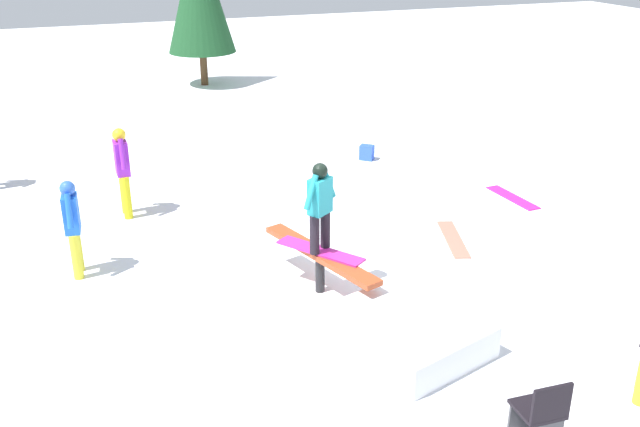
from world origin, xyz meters
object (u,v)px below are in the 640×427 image
at_px(bystander_blue, 72,223).
at_px(loose_snowboard_coral, 453,239).
at_px(bystander_purple, 123,167).
at_px(loose_snowboard_magenta, 513,198).
at_px(main_rider_on_rail, 320,209).
at_px(backpack_on_snow, 367,152).
at_px(rail_feature, 320,258).
at_px(folding_chair, 540,416).

distance_m(bystander_blue, loose_snowboard_coral, 6.21).
bearing_deg(bystander_purple, loose_snowboard_magenta, 75.01).
xyz_separation_m(loose_snowboard_magenta, loose_snowboard_coral, (-1.29, 2.09, 0.00)).
height_order(main_rider_on_rail, backpack_on_snow, main_rider_on_rail).
distance_m(rail_feature, folding_chair, 4.05).
xyz_separation_m(rail_feature, loose_snowboard_coral, (0.89, -2.78, -0.54)).
relative_size(loose_snowboard_magenta, backpack_on_snow, 3.98).
height_order(rail_feature, main_rider_on_rail, main_rider_on_rail).
relative_size(main_rider_on_rail, loose_snowboard_magenta, 1.00).
bearing_deg(loose_snowboard_magenta, bystander_blue, -90.71).
xyz_separation_m(main_rider_on_rail, loose_snowboard_magenta, (2.18, -4.86, -1.30)).
bearing_deg(main_rider_on_rail, bystander_purple, -4.10).
height_order(loose_snowboard_magenta, folding_chair, folding_chair).
xyz_separation_m(loose_snowboard_magenta, folding_chair, (-6.13, 3.94, 0.40)).
distance_m(bystander_blue, loose_snowboard_magenta, 8.22).
distance_m(folding_chair, backpack_on_snow, 9.59).
height_order(bystander_blue, loose_snowboard_coral, bystander_blue).
height_order(bystander_purple, bystander_blue, bystander_purple).
relative_size(rail_feature, bystander_blue, 1.55).
bearing_deg(backpack_on_snow, folding_chair, 118.15).
height_order(main_rider_on_rail, folding_chair, main_rider_on_rail).
distance_m(rail_feature, loose_snowboard_magenta, 5.36).
xyz_separation_m(main_rider_on_rail, bystander_purple, (3.96, 2.33, -0.38)).
bearing_deg(folding_chair, loose_snowboard_coral, -108.13).
xyz_separation_m(bystander_purple, loose_snowboard_magenta, (-1.78, -7.19, -0.92)).
bearing_deg(bystander_purple, backpack_on_snow, 103.47).
xyz_separation_m(rail_feature, bystander_purple, (3.96, 2.33, 0.39)).
xyz_separation_m(bystander_blue, backpack_on_snow, (3.57, -6.45, -0.69)).
xyz_separation_m(bystander_purple, backpack_on_snow, (1.43, -5.48, -0.77)).
bearing_deg(rail_feature, backpack_on_snow, -47.38).
height_order(bystander_purple, backpack_on_snow, bystander_purple).
height_order(rail_feature, bystander_purple, bystander_purple).
distance_m(bystander_purple, loose_snowboard_coral, 6.02).
height_order(main_rider_on_rail, bystander_purple, main_rider_on_rail).
bearing_deg(main_rider_on_rail, rail_feature, 0.00).
relative_size(bystander_blue, backpack_on_snow, 4.51).
relative_size(folding_chair, backpack_on_snow, 2.59).
xyz_separation_m(main_rider_on_rail, loose_snowboard_coral, (0.89, -2.78, -1.30)).
bearing_deg(bystander_purple, bystander_blue, -25.56).
xyz_separation_m(loose_snowboard_coral, backpack_on_snow, (4.49, -0.37, 0.16)).
relative_size(rail_feature, bystander_purple, 1.43).
height_order(main_rider_on_rail, loose_snowboard_coral, main_rider_on_rail).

